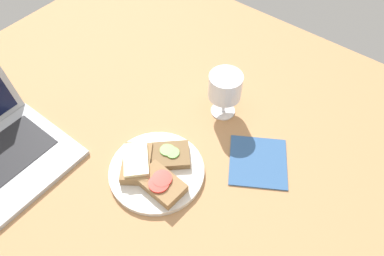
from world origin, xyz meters
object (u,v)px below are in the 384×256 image
at_px(sandwich_with_cucumber, 170,155).
at_px(sandwich_with_cheese, 137,163).
at_px(wine_glass, 225,88).
at_px(napkin, 258,162).
at_px(plate, 157,171).
at_px(sandwich_with_tomato, 161,184).

height_order(sandwich_with_cucumber, sandwich_with_cheese, sandwich_with_cheese).
height_order(wine_glass, napkin, wine_glass).
bearing_deg(sandwich_with_cucumber, sandwich_with_cheese, 146.49).
height_order(sandwich_with_cucumber, wine_glass, wine_glass).
xyz_separation_m(plate, sandwich_with_cucumber, (0.05, -0.00, 0.02)).
relative_size(sandwich_with_cheese, napkin, 0.85).
height_order(sandwich_with_tomato, sandwich_with_cucumber, sandwich_with_tomato).
distance_m(wine_glass, napkin, 0.20).
distance_m(sandwich_with_cucumber, napkin, 0.22).
distance_m(plate, sandwich_with_cucumber, 0.05).
xyz_separation_m(sandwich_with_tomato, wine_glass, (0.29, 0.03, 0.06)).
bearing_deg(wine_glass, sandwich_with_tomato, -174.21).
relative_size(wine_glass, napkin, 0.89).
bearing_deg(wine_glass, sandwich_with_cucumber, 177.80).
distance_m(sandwich_with_tomato, wine_glass, 0.30).
bearing_deg(plate, sandwich_with_cucumber, -3.26).
relative_size(sandwich_with_cucumber, wine_glass, 0.89).
bearing_deg(sandwich_with_cucumber, napkin, -53.16).
xyz_separation_m(plate, napkin, (0.18, -0.18, -0.00)).
xyz_separation_m(sandwich_with_cucumber, napkin, (0.13, -0.17, -0.02)).
bearing_deg(sandwich_with_cucumber, plate, 176.74).
relative_size(plate, sandwich_with_cheese, 1.83).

